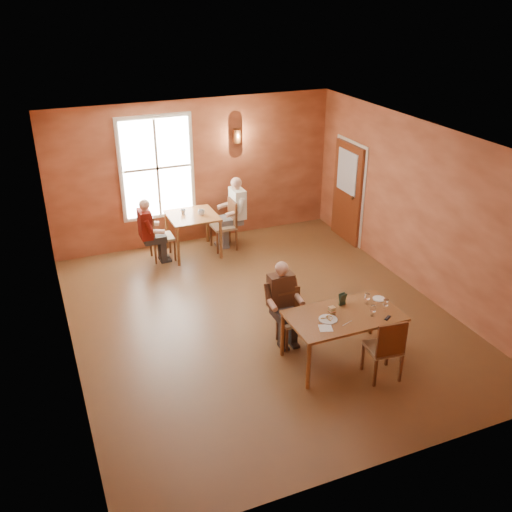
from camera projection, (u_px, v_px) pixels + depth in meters
name	position (u px, v px, depth m)	size (l,w,h in m)	color
ground	(261.00, 317.00, 9.53)	(6.00, 7.00, 0.01)	brown
wall_back	(195.00, 172.00, 11.79)	(6.00, 0.04, 3.00)	brown
wall_front	(391.00, 359.00, 5.97)	(6.00, 0.04, 3.00)	brown
wall_left	(61.00, 269.00, 7.85)	(0.04, 7.00, 3.00)	brown
wall_right	(420.00, 209.00, 9.91)	(0.04, 7.00, 3.00)	brown
ceiling	(261.00, 140.00, 8.23)	(6.00, 7.00, 0.04)	white
window	(157.00, 168.00, 11.39)	(1.36, 0.10, 1.96)	white
door	(347.00, 193.00, 12.00)	(0.12, 1.04, 2.10)	maroon
wall_sconce	(237.00, 136.00, 11.71)	(0.16, 0.16, 0.28)	brown
main_table	(343.00, 337.00, 8.32)	(1.63, 0.92, 0.76)	brown
chair_diner_main	(293.00, 319.00, 8.67)	(0.39, 0.39, 0.88)	#47210F
diner_main	(294.00, 309.00, 8.56)	(0.51, 0.51, 1.26)	black
chair_empty	(383.00, 347.00, 7.92)	(0.43, 0.43, 0.98)	#3F1B0D
plate_food	(328.00, 319.00, 8.02)	(0.27, 0.27, 0.03)	white
sandwich	(332.00, 311.00, 8.14)	(0.08, 0.08, 0.10)	#DAB36B
goblet_a	(367.00, 298.00, 8.38)	(0.08, 0.08, 0.19)	white
goblet_b	(386.00, 304.00, 8.23)	(0.07, 0.07, 0.19)	silver
goblet_c	(373.00, 310.00, 8.08)	(0.07, 0.07, 0.19)	white
menu_stand	(343.00, 299.00, 8.36)	(0.11, 0.06, 0.19)	#2C4636
knife	(347.00, 323.00, 7.95)	(0.20, 0.02, 0.00)	white
napkin	(326.00, 328.00, 7.83)	(0.18, 0.18, 0.01)	white
side_plate	(379.00, 299.00, 8.55)	(0.18, 0.18, 0.01)	silver
sunglasses	(387.00, 318.00, 8.07)	(0.13, 0.04, 0.02)	black
second_table	(193.00, 234.00, 11.60)	(0.96, 0.96, 0.85)	#632F14
chair_diner_white	(223.00, 225.00, 11.78)	(0.46, 0.46, 1.04)	brown
diner_white	(224.00, 216.00, 11.71)	(0.57, 0.57, 1.43)	white
chair_diner_maroon	(162.00, 236.00, 11.35)	(0.44, 0.44, 0.98)	#411C0E
diner_maroon	(160.00, 229.00, 11.27)	(0.52, 0.52, 1.29)	#550F18
cup_a	(201.00, 213.00, 11.39)	(0.14, 0.14, 0.11)	white
cup_b	(183.00, 212.00, 11.44)	(0.11, 0.11, 0.10)	beige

